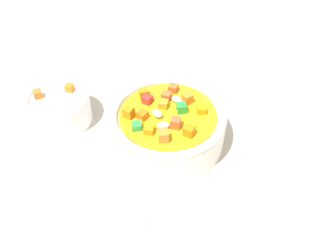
{
  "coord_description": "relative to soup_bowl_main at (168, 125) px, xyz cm",
  "views": [
    {
      "loc": [
        -27.66,
        24.85,
        39.21
      ],
      "look_at": [
        0.0,
        0.0,
        2.84
      ],
      "focal_mm": 39.07,
      "sensor_mm": 36.0,
      "label": 1
    }
  ],
  "objects": [
    {
      "name": "side_bowl_small",
      "position": [
        14.29,
        9.4,
        -0.57
      ],
      "size": [
        9.6,
        9.6,
        5.38
      ],
      "color": "white",
      "rests_on": "ground_plane"
    },
    {
      "name": "soup_bowl_main",
      "position": [
        0.0,
        0.0,
        0.0
      ],
      "size": [
        16.34,
        16.34,
        6.63
      ],
      "color": "white",
      "rests_on": "ground_plane"
    },
    {
      "name": "ground_plane",
      "position": [
        -0.01,
        -0.01,
        -4.04
      ],
      "size": [
        140.0,
        140.0,
        2.0
      ],
      "primitive_type": "cube",
      "color": "#BAB2A0"
    },
    {
      "name": "spoon",
      "position": [
        -8.06,
        12.2,
        -2.68
      ],
      "size": [
        13.13,
        18.27,
        0.73
      ],
      "rotation": [
        0.0,
        0.0,
        4.11
      ],
      "color": "silver",
      "rests_on": "ground_plane"
    }
  ]
}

